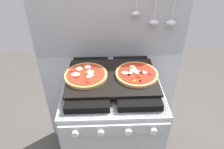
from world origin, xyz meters
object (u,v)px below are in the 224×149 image
Objects in this scene: stove at (112,127)px; pizza_right at (136,73)px; baking_tray at (112,77)px; pizza_left at (86,75)px.

pizza_right is (0.15, 0.00, 0.48)m from stove.
stove is 1.67× the size of baking_tray.
pizza_right reaches higher than pizza_left.
stove is 0.46m from baking_tray.
pizza_left is 0.31m from pizza_right.
pizza_right is (0.15, 0.00, 0.02)m from baking_tray.
pizza_right is at bearing 1.15° from baking_tray.
pizza_left reaches higher than stove.
stove is 3.49× the size of pizza_right.
pizza_right is (0.31, 0.00, 0.00)m from pizza_left.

